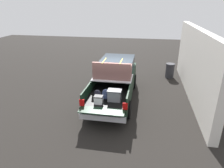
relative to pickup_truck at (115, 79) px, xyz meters
The scene contains 4 objects.
ground_plane 1.05m from the pickup_truck, behind, with size 40.00×40.00×0.00m, color black.
pickup_truck is the anchor object (origin of this frame).
building_facade 4.31m from the pickup_truck, 76.82° to the right, with size 9.12×0.36×3.58m, color silver.
trash_can 4.83m from the pickup_truck, 41.67° to the right, with size 0.60×0.60×0.98m.
Camera 1 is at (-9.54, -1.59, 4.78)m, focal length 32.19 mm.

